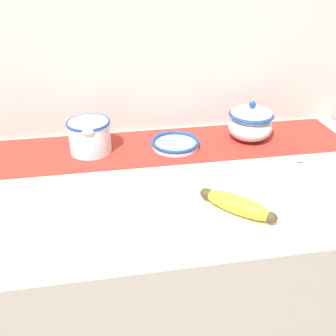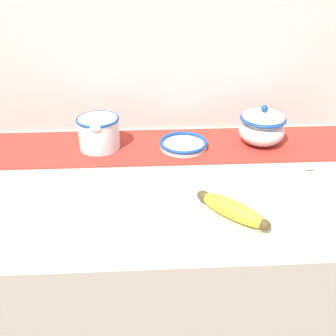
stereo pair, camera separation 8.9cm
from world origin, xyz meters
name	(u,v)px [view 2 (the right image)]	position (x,y,z in m)	size (l,w,h in m)	color
countertop	(152,301)	(0.00, 0.00, 0.44)	(1.34, 0.61, 0.89)	beige
back_wall	(144,26)	(0.00, 0.33, 1.20)	(2.14, 0.04, 2.40)	silver
table_runner	(147,147)	(0.00, 0.18, 0.89)	(1.24, 0.23, 0.00)	#B23328
cream_pitcher	(99,131)	(-0.14, 0.18, 0.94)	(0.12, 0.14, 0.10)	white
sugar_bowl	(262,127)	(0.33, 0.18, 0.94)	(0.13, 0.13, 0.12)	white
small_dish	(183,144)	(0.10, 0.17, 0.90)	(0.14, 0.14, 0.02)	white
banana	(232,209)	(0.18, -0.16, 0.91)	(0.15, 0.15, 0.04)	yellow
spoon	(306,169)	(0.41, 0.02, 0.89)	(0.14, 0.10, 0.01)	#B7B7BC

